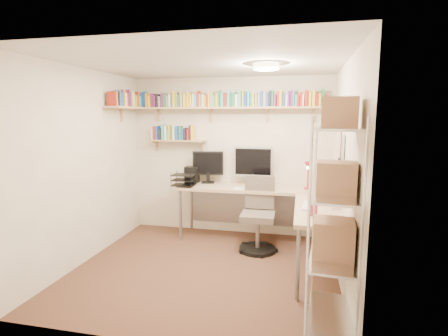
{
  "coord_description": "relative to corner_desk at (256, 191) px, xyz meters",
  "views": [
    {
      "loc": [
        1.12,
        -3.99,
        1.89
      ],
      "look_at": [
        0.12,
        0.55,
        1.2
      ],
      "focal_mm": 28.0,
      "sensor_mm": 36.0,
      "label": 1
    }
  ],
  "objects": [
    {
      "name": "corner_desk",
      "position": [
        0.0,
        0.0,
        0.0
      ],
      "size": [
        2.53,
        2.14,
        1.43
      ],
      "color": "tan",
      "rests_on": "ground"
    },
    {
      "name": "office_chair",
      "position": [
        0.06,
        -0.15,
        -0.37
      ],
      "size": [
        0.55,
        0.56,
        1.05
      ],
      "rotation": [
        0.0,
        0.0,
        0.02
      ],
      "color": "black",
      "rests_on": "ground"
    },
    {
      "name": "wire_rack",
      "position": [
        0.92,
        -1.94,
        0.39
      ],
      "size": [
        0.47,
        0.85,
        2.04
      ],
      "rotation": [
        0.0,
        0.0,
        -0.09
      ],
      "color": "silver",
      "rests_on": "ground"
    },
    {
      "name": "room_shell",
      "position": [
        -0.5,
        -0.94,
        0.73
      ],
      "size": [
        3.24,
        3.04,
        2.52
      ],
      "color": "beige",
      "rests_on": "ground"
    },
    {
      "name": "wall_shelves",
      "position": [
        -0.92,
        0.36,
        1.21
      ],
      "size": [
        3.12,
        1.09,
        0.8
      ],
      "color": "tan",
      "rests_on": "ground"
    },
    {
      "name": "ground",
      "position": [
        -0.5,
        -0.94,
        -0.81
      ],
      "size": [
        3.2,
        3.2,
        0.0
      ],
      "primitive_type": "plane",
      "color": "#4C3020",
      "rests_on": "ground"
    }
  ]
}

